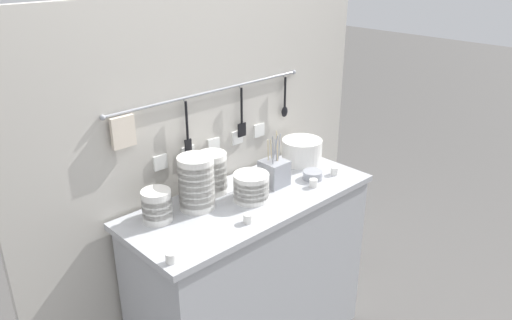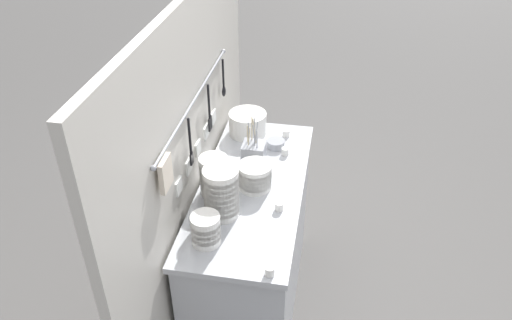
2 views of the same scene
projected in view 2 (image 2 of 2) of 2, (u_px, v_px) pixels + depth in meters
name	position (u px, v px, depth m)	size (l,w,h in m)	color
ground_plane	(253.00, 305.00, 3.01)	(20.00, 20.00, 0.00)	#514F4C
counter	(252.00, 250.00, 2.75)	(1.24, 0.51, 0.91)	#ADAFB5
back_wall	(196.00, 178.00, 2.54)	(2.04, 0.08, 1.82)	#BCB7AD
bowl_stack_tall_left	(214.00, 176.00, 2.39)	(0.14, 0.14, 0.20)	silver
bowl_stack_back_corner	(221.00, 192.00, 2.24)	(0.16, 0.16, 0.25)	silver
bowl_stack_wide_centre	(255.00, 176.00, 2.45)	(0.17, 0.17, 0.13)	silver
bowl_stack_short_front	(206.00, 229.00, 2.12)	(0.13, 0.13, 0.14)	silver
plate_stack	(248.00, 123.00, 2.87)	(0.22, 0.22, 0.13)	silver
steel_mixing_bowl	(276.00, 144.00, 2.77)	(0.10, 0.10, 0.04)	#93969E
cutlery_caddy	(254.00, 154.00, 2.61)	(0.12, 0.12, 0.27)	#93969E
cup_edge_near	(279.00, 206.00, 2.32)	(0.04, 0.04, 0.04)	silver
cup_front_right	(285.00, 151.00, 2.71)	(0.04, 0.04, 0.04)	silver
cup_mid_row	(270.00, 271.00, 1.99)	(0.04, 0.04, 0.04)	silver
cup_centre	(286.00, 133.00, 2.87)	(0.04, 0.04, 0.04)	silver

